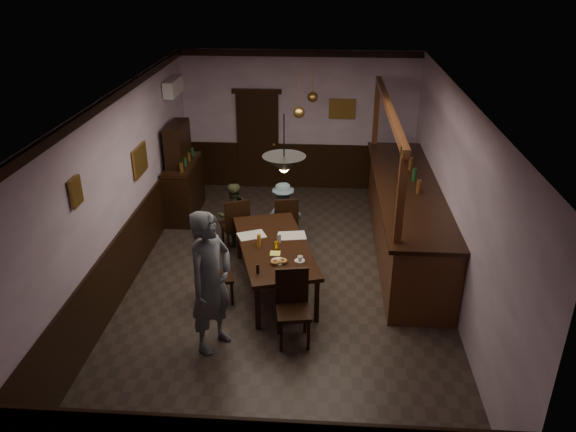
# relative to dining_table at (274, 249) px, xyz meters

# --- Properties ---
(room) EXTENTS (5.01, 8.01, 3.01)m
(room) POSITION_rel_dining_table_xyz_m (0.17, 0.21, 0.81)
(room) COLOR #2D2621
(room) RESTS_ON ground
(dining_table) EXTENTS (1.56, 2.39, 0.75)m
(dining_table) POSITION_rel_dining_table_xyz_m (0.00, 0.00, 0.00)
(dining_table) COLOR black
(dining_table) RESTS_ON ground
(chair_far_left) EXTENTS (0.59, 0.59, 1.02)m
(chair_far_left) POSITION_rel_dining_table_xyz_m (-0.76, 1.10, -0.13)
(chair_far_left) COLOR black
(chair_far_left) RESTS_ON ground
(chair_far_right) EXTENTS (0.49, 0.49, 0.97)m
(chair_far_right) POSITION_rel_dining_table_xyz_m (0.08, 1.34, -0.16)
(chair_far_right) COLOR black
(chair_far_right) RESTS_ON ground
(chair_near) EXTENTS (0.51, 0.51, 1.03)m
(chair_near) POSITION_rel_dining_table_xyz_m (0.36, -1.26, -0.12)
(chair_near) COLOR black
(chair_near) RESTS_ON ground
(chair_side) EXTENTS (0.45, 0.45, 0.88)m
(chair_side) POSITION_rel_dining_table_xyz_m (-0.84, -0.44, -0.20)
(chair_side) COLOR black
(chair_side) RESTS_ON ground
(person_standing) EXTENTS (0.76, 0.86, 1.96)m
(person_standing) POSITION_rel_dining_table_xyz_m (-0.67, -1.49, 0.30)
(person_standing) COLOR slate
(person_standing) RESTS_ON ground
(person_seated_left) EXTENTS (0.72, 0.67, 1.18)m
(person_seated_left) POSITION_rel_dining_table_xyz_m (-0.85, 1.37, -0.10)
(person_seated_left) COLOR #414529
(person_seated_left) RESTS_ON ground
(person_seated_right) EXTENTS (0.83, 0.68, 1.12)m
(person_seated_right) POSITION_rel_dining_table_xyz_m (0.01, 1.61, -0.13)
(person_seated_right) COLOR slate
(person_seated_right) RESTS_ON ground
(newspaper_left) EXTENTS (0.51, 0.44, 0.01)m
(newspaper_left) POSITION_rel_dining_table_xyz_m (-0.38, 0.29, 0.07)
(newspaper_left) COLOR silver
(newspaper_left) RESTS_ON dining_table
(newspaper_right) EXTENTS (0.46, 0.37, 0.01)m
(newspaper_right) POSITION_rel_dining_table_xyz_m (0.26, 0.32, 0.07)
(newspaper_right) COLOR silver
(newspaper_right) RESTS_ON dining_table
(napkin) EXTENTS (0.18, 0.18, 0.00)m
(napkin) POSITION_rel_dining_table_xyz_m (0.04, -0.26, 0.07)
(napkin) COLOR #F5F95B
(napkin) RESTS_ON dining_table
(saucer) EXTENTS (0.15, 0.15, 0.01)m
(saucer) POSITION_rel_dining_table_xyz_m (0.42, -0.47, 0.07)
(saucer) COLOR white
(saucer) RESTS_ON dining_table
(coffee_cup) EXTENTS (0.10, 0.10, 0.07)m
(coffee_cup) POSITION_rel_dining_table_xyz_m (0.42, -0.48, 0.11)
(coffee_cup) COLOR white
(coffee_cup) RESTS_ON saucer
(pastry_plate) EXTENTS (0.22, 0.22, 0.01)m
(pastry_plate) POSITION_rel_dining_table_xyz_m (0.11, -0.51, 0.07)
(pastry_plate) COLOR white
(pastry_plate) RESTS_ON dining_table
(pastry_ring_a) EXTENTS (0.13, 0.13, 0.04)m
(pastry_ring_a) POSITION_rel_dining_table_xyz_m (0.07, -0.57, 0.10)
(pastry_ring_a) COLOR #C68C47
(pastry_ring_a) RESTS_ON pastry_plate
(pastry_ring_b) EXTENTS (0.13, 0.13, 0.04)m
(pastry_ring_b) POSITION_rel_dining_table_xyz_m (0.18, -0.54, 0.10)
(pastry_ring_b) COLOR #C68C47
(pastry_ring_b) RESTS_ON pastry_plate
(soda_can) EXTENTS (0.07, 0.07, 0.12)m
(soda_can) POSITION_rel_dining_table_xyz_m (0.05, -0.12, 0.12)
(soda_can) COLOR orange
(soda_can) RESTS_ON dining_table
(beer_glass) EXTENTS (0.06, 0.06, 0.20)m
(beer_glass) POSITION_rel_dining_table_xyz_m (-0.22, -0.06, 0.16)
(beer_glass) COLOR #BF721E
(beer_glass) RESTS_ON dining_table
(water_glass) EXTENTS (0.06, 0.06, 0.15)m
(water_glass) POSITION_rel_dining_table_xyz_m (0.07, 0.07, 0.14)
(water_glass) COLOR silver
(water_glass) RESTS_ON dining_table
(pepper_mill) EXTENTS (0.04, 0.04, 0.14)m
(pepper_mill) POSITION_rel_dining_table_xyz_m (-0.15, -0.84, 0.13)
(pepper_mill) COLOR black
(pepper_mill) RESTS_ON dining_table
(sideboard) EXTENTS (0.50, 1.41, 1.87)m
(sideboard) POSITION_rel_dining_table_xyz_m (-2.04, 2.59, 0.06)
(sideboard) COLOR black
(sideboard) RESTS_ON ground
(bar_counter) EXTENTS (1.08, 4.64, 2.60)m
(bar_counter) POSITION_rel_dining_table_xyz_m (2.16, 1.35, -0.03)
(bar_counter) COLOR #452012
(bar_counter) RESTS_ON ground
(door_back) EXTENTS (0.90, 0.06, 2.10)m
(door_back) POSITION_rel_dining_table_xyz_m (-0.73, 4.16, 0.36)
(door_back) COLOR black
(door_back) RESTS_ON ground
(ac_unit) EXTENTS (0.20, 0.85, 0.30)m
(ac_unit) POSITION_rel_dining_table_xyz_m (-2.21, 3.11, 1.76)
(ac_unit) COLOR white
(ac_unit) RESTS_ON ground
(picture_left_small) EXTENTS (0.04, 0.28, 0.36)m
(picture_left_small) POSITION_rel_dining_table_xyz_m (-2.29, -1.39, 1.46)
(picture_left_small) COLOR olive
(picture_left_small) RESTS_ON ground
(picture_left_large) EXTENTS (0.04, 0.62, 0.48)m
(picture_left_large) POSITION_rel_dining_table_xyz_m (-2.29, 1.01, 1.01)
(picture_left_large) COLOR olive
(picture_left_large) RESTS_ON ground
(picture_back) EXTENTS (0.55, 0.04, 0.42)m
(picture_back) POSITION_rel_dining_table_xyz_m (1.07, 4.17, 1.11)
(picture_back) COLOR olive
(picture_back) RESTS_ON ground
(pendant_iron) EXTENTS (0.56, 0.56, 0.77)m
(pendant_iron) POSITION_rel_dining_table_xyz_m (0.22, -0.77, 1.66)
(pendant_iron) COLOR black
(pendant_iron) RESTS_ON ground
(pendant_brass_mid) EXTENTS (0.20, 0.20, 0.81)m
(pendant_brass_mid) POSITION_rel_dining_table_xyz_m (0.27, 1.94, 1.61)
(pendant_brass_mid) COLOR #BF8C3F
(pendant_brass_mid) RESTS_ON ground
(pendant_brass_far) EXTENTS (0.20, 0.20, 0.81)m
(pendant_brass_far) POSITION_rel_dining_table_xyz_m (0.47, 3.08, 1.61)
(pendant_brass_far) COLOR #BF8C3F
(pendant_brass_far) RESTS_ON ground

